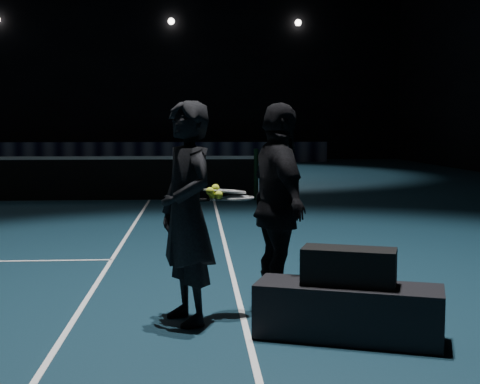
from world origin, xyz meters
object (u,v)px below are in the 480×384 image
Objects in this scene: player_a at (187,213)px; tennis_balls at (216,193)px; player_bench at (348,312)px; racket_bag at (349,266)px; player_b at (279,207)px; racket_upper at (230,191)px; racket_lower at (237,198)px.

player_a is 0.30m from tennis_balls.
racket_bag is at bearing 0.00° from player_bench.
player_bench is at bearing -165.52° from player_b.
player_b is 14.77× the size of tennis_balls.
player_bench is at bearing 40.61° from player_a.
player_a is (-1.19, 0.51, 0.68)m from player_bench.
racket_upper is 5.67× the size of tennis_balls.
racket_bag is 5.67× the size of tennis_balls.
tennis_balls is at bearing 178.53° from racket_lower.
racket_lower is at bearing -42.66° from racket_upper.
tennis_balls is (-0.12, -0.09, -0.00)m from racket_upper.
racket_upper reaches higher than racket_bag.
racket_bag is 0.38× the size of player_b.
tennis_balls is at bearing 88.10° from player_a.
player_b is at bearing 135.41° from racket_bag.
racket_upper is at bearing 92.69° from player_a.
racket_bag is (0.00, 0.00, 0.34)m from player_bench.
player_bench is 2.00× the size of racket_upper.
racket_upper is 0.15m from tennis_balls.
player_bench is at bearing -32.69° from tennis_balls.
racket_bag is 1.00× the size of racket_upper.
tennis_balls is (-0.96, 0.62, 0.49)m from racket_bag.
player_a reaches higher than racket_upper.
player_bench is at bearing 0.00° from racket_bag.
racket_lower is at bearing 158.00° from racket_bag.
player_b is 0.61m from tennis_balls.
racket_bag is at bearing 40.61° from player_a.
player_bench is 0.34m from racket_bag.
player_b reaches higher than player_bench.
racket_lower is (-0.78, 0.69, 0.78)m from player_bench.
player_b is (0.78, 0.33, 0.00)m from player_a.
player_b is 0.41m from racket_lower.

